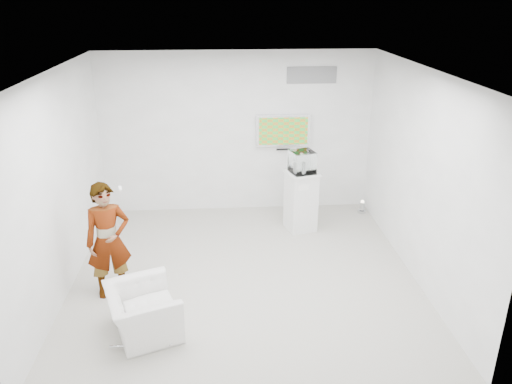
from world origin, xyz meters
TOP-DOWN VIEW (x-y plane):
  - room at (0.00, 0.00)m, footprint 5.01×5.01m
  - tv at (0.85, 2.45)m, footprint 1.00×0.08m
  - logo_decal at (1.35, 2.49)m, footprint 0.90×0.02m
  - person at (-1.85, -0.36)m, footprint 0.70×0.57m
  - armchair at (-1.31, -1.26)m, footprint 1.07×1.14m
  - pedestal at (1.07, 1.50)m, footprint 0.63×0.63m
  - floor_uplight at (2.35, 2.09)m, footprint 0.19×0.19m
  - vitrine at (1.07, 1.50)m, footprint 0.46×0.46m
  - console at (1.07, 1.50)m, footprint 0.07×0.15m
  - wii_remote at (-1.66, -0.13)m, footprint 0.07×0.15m

SIDE VIEW (x-z plane):
  - floor_uplight at x=2.35m, z-range 0.00..0.24m
  - armchair at x=-1.31m, z-range 0.00..0.60m
  - pedestal at x=1.07m, z-range 0.00..1.06m
  - person at x=-1.85m, z-range 0.00..1.64m
  - console at x=1.07m, z-range 1.06..1.26m
  - vitrine at x=1.07m, z-range 1.06..1.44m
  - wii_remote at x=-1.66m, z-range 1.46..1.50m
  - room at x=0.00m, z-range 0.00..3.00m
  - tv at x=0.85m, z-range 1.25..1.85m
  - logo_decal at x=1.35m, z-range 2.40..2.70m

